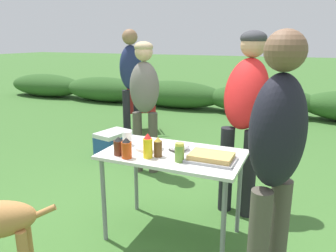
# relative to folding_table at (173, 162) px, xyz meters

# --- Properties ---
(ground_plane) EXTENTS (60.00, 60.00, 0.00)m
(ground_plane) POSITION_rel_folding_table_xyz_m (0.00, 0.00, -0.66)
(ground_plane) COLOR #3D6B2D
(shrub_hedge) EXTENTS (14.40, 0.90, 0.64)m
(shrub_hedge) POSITION_rel_folding_table_xyz_m (-0.00, 4.99, -0.35)
(shrub_hedge) COLOR #2D5623
(shrub_hedge) RESTS_ON ground
(folding_table) EXTENTS (1.10, 0.64, 0.74)m
(folding_table) POSITION_rel_folding_table_xyz_m (0.00, 0.00, 0.00)
(folding_table) COLOR silver
(folding_table) RESTS_ON ground
(food_tray) EXTENTS (0.36, 0.25, 0.06)m
(food_tray) POSITION_rel_folding_table_xyz_m (0.33, -0.05, 0.10)
(food_tray) COLOR #9E9EA3
(food_tray) RESTS_ON folding_table
(plate_stack) EXTENTS (0.24, 0.24, 0.03)m
(plate_stack) POSITION_rel_folding_table_xyz_m (-0.22, 0.02, 0.09)
(plate_stack) COLOR white
(plate_stack) RESTS_ON folding_table
(mixing_bowl) EXTENTS (0.18, 0.18, 0.06)m
(mixing_bowl) POSITION_rel_folding_table_xyz_m (0.01, 0.09, 0.11)
(mixing_bowl) COLOR silver
(mixing_bowl) RESTS_ON folding_table
(paper_cup_stack) EXTENTS (0.08, 0.08, 0.12)m
(paper_cup_stack) POSITION_rel_folding_table_xyz_m (-0.43, 0.04, 0.14)
(paper_cup_stack) COLOR white
(paper_cup_stack) RESTS_ON folding_table
(beer_bottle) EXTENTS (0.07, 0.07, 0.16)m
(beer_bottle) POSITION_rel_folding_table_xyz_m (-0.08, -0.12, 0.15)
(beer_bottle) COLOR brown
(beer_bottle) RESTS_ON folding_table
(relish_jar) EXTENTS (0.07, 0.07, 0.14)m
(relish_jar) POSITION_rel_folding_table_xyz_m (0.11, -0.15, 0.15)
(relish_jar) COLOR olive
(relish_jar) RESTS_ON folding_table
(mustard_bottle) EXTENTS (0.07, 0.07, 0.19)m
(mustard_bottle) POSITION_rel_folding_table_xyz_m (-0.13, -0.17, 0.17)
(mustard_bottle) COLOR yellow
(mustard_bottle) RESTS_ON folding_table
(bbq_sauce_bottle) EXTENTS (0.08, 0.08, 0.15)m
(bbq_sauce_bottle) POSITION_rel_folding_table_xyz_m (-0.37, -0.21, 0.15)
(bbq_sauce_bottle) COLOR #562314
(bbq_sauce_bottle) RESTS_ON folding_table
(hot_sauce_bottle) EXTENTS (0.08, 0.08, 0.16)m
(hot_sauce_bottle) POSITION_rel_folding_table_xyz_m (-0.28, -0.24, 0.15)
(hot_sauce_bottle) COLOR #CC4214
(hot_sauce_bottle) RESTS_ON folding_table
(standing_person_in_gray_fleece) EXTENTS (0.46, 0.56, 1.69)m
(standing_person_in_gray_fleece) POSITION_rel_folding_table_xyz_m (0.42, 0.71, 0.39)
(standing_person_in_gray_fleece) COLOR black
(standing_person_in_gray_fleece) RESTS_ON ground
(standing_person_with_beanie) EXTENTS (0.42, 0.47, 1.67)m
(standing_person_with_beanie) POSITION_rel_folding_table_xyz_m (0.80, -0.44, 0.34)
(standing_person_with_beanie) COLOR #4C473D
(standing_person_with_beanie) RESTS_ON ground
(standing_person_in_navy_coat) EXTENTS (0.41, 0.33, 1.59)m
(standing_person_in_navy_coat) POSITION_rel_folding_table_xyz_m (-0.84, 1.16, 0.32)
(standing_person_in_navy_coat) COLOR #4C473D
(standing_person_in_navy_coat) RESTS_ON ground
(standing_person_in_olive_jacket) EXTENTS (0.40, 0.45, 1.76)m
(standing_person_in_olive_jacket) POSITION_rel_folding_table_xyz_m (-1.61, 2.19, 0.40)
(standing_person_in_olive_jacket) COLOR black
(standing_person_in_olive_jacket) RESTS_ON ground
(camp_chair_green_behind_table) EXTENTS (0.72, 0.75, 0.83)m
(camp_chair_green_behind_table) POSITION_rel_folding_table_xyz_m (-1.73, 2.71, -0.20)
(camp_chair_green_behind_table) COLOR maroon
(camp_chair_green_behind_table) RESTS_ON ground
(cooler_box) EXTENTS (0.42, 0.54, 0.34)m
(cooler_box) POSITION_rel_folding_table_xyz_m (-1.55, 1.52, -0.49)
(cooler_box) COLOR #234C93
(cooler_box) RESTS_ON ground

